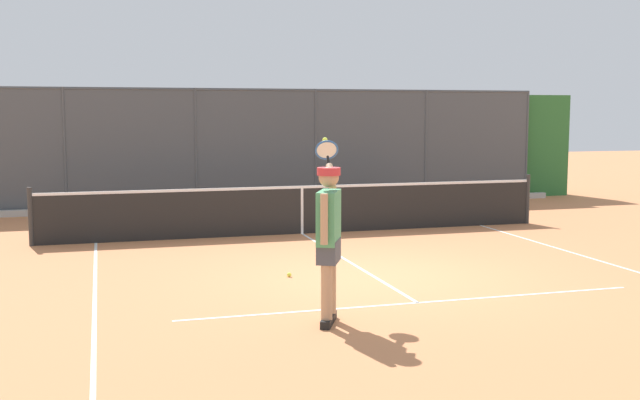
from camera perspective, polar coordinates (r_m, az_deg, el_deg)
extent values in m
plane|color=#C67A4C|center=(11.33, 4.09, -5.76)|extent=(60.00, 60.00, 0.00)
cube|color=white|center=(9.89, 7.30, -7.61)|extent=(6.18, 0.05, 0.01)
cube|color=white|center=(9.63, -16.49, -8.23)|extent=(0.05, 10.53, 0.01)
cube|color=white|center=(12.53, 2.03, -4.53)|extent=(0.05, 5.79, 0.01)
cylinder|color=#474C51|center=(22.28, 15.17, 4.01)|extent=(0.07, 0.07, 3.01)
cylinder|color=#474C51|center=(20.85, 7.88, 4.02)|extent=(0.07, 0.07, 3.01)
cylinder|color=#474C51|center=(19.80, -0.33, 3.95)|extent=(0.07, 0.07, 3.01)
cylinder|color=#474C51|center=(19.19, -9.25, 3.78)|extent=(0.07, 0.07, 3.01)
cylinder|color=#474C51|center=(19.07, -18.51, 3.50)|extent=(0.07, 0.07, 3.01)
cylinder|color=#474C51|center=(19.42, -4.76, 8.19)|extent=(15.43, 0.05, 0.05)
cube|color=#474C51|center=(19.44, -4.72, 3.87)|extent=(15.43, 0.02, 3.01)
cube|color=#2D6B33|center=(20.08, -5.09, 3.80)|extent=(18.43, 0.90, 2.89)
cube|color=#ADADA8|center=(19.38, -4.58, -0.37)|extent=(16.43, 0.18, 0.15)
cylinder|color=#2D2D2D|center=(17.19, 15.22, 0.07)|extent=(0.09, 0.09, 1.07)
cylinder|color=#2D2D2D|center=(14.76, -20.80, -1.18)|extent=(0.09, 0.09, 1.07)
cube|color=black|center=(15.21, -1.36, -0.83)|extent=(10.07, 0.02, 0.91)
cube|color=white|center=(15.15, -1.37, 0.97)|extent=(10.07, 0.04, 0.05)
cube|color=white|center=(15.21, -1.36, -0.83)|extent=(0.05, 0.04, 0.91)
cube|color=black|center=(8.74, 0.49, -9.17)|extent=(0.21, 0.28, 0.09)
cylinder|color=tan|center=(8.63, 0.50, -6.20)|extent=(0.13, 0.13, 0.84)
cube|color=black|center=(9.02, 0.79, -8.69)|extent=(0.21, 0.28, 0.09)
cylinder|color=tan|center=(8.90, 0.80, -5.80)|extent=(0.13, 0.13, 0.84)
cube|color=#474C56|center=(8.70, 0.65, -3.82)|extent=(0.39, 0.49, 0.26)
cube|color=#4C9E6B|center=(8.64, 0.65, -1.31)|extent=(0.42, 0.56, 0.61)
cylinder|color=tan|center=(8.33, 0.31, -1.44)|extent=(0.08, 0.08, 0.56)
cylinder|color=tan|center=(9.07, 0.83, 1.76)|extent=(0.15, 0.41, 0.31)
sphere|color=tan|center=(8.59, 0.66, 1.73)|extent=(0.23, 0.23, 0.23)
cylinder|color=red|center=(8.58, 0.66, 2.15)|extent=(0.36, 0.36, 0.09)
cube|color=red|center=(8.71, 0.79, 1.99)|extent=(0.27, 0.27, 0.02)
cylinder|color=black|center=(9.31, 0.64, 2.92)|extent=(0.06, 0.17, 0.13)
torus|color=#28569E|center=(9.49, 0.50, 3.75)|extent=(0.32, 0.23, 0.26)
cylinder|color=silver|center=(9.49, 0.50, 3.75)|extent=(0.27, 0.18, 0.21)
sphere|color=#C1D138|center=(9.66, 0.37, 4.51)|extent=(0.07, 0.07, 0.07)
sphere|color=#D6E042|center=(11.32, -2.31, -5.59)|extent=(0.07, 0.07, 0.07)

